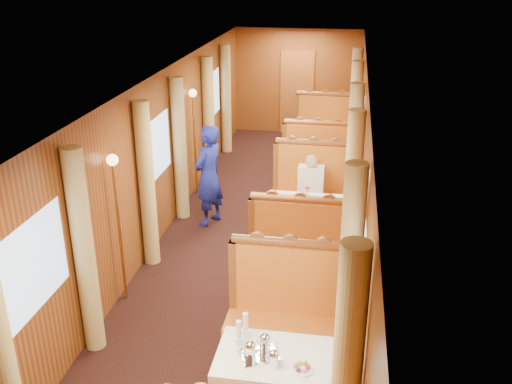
% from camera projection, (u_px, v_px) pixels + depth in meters
% --- Properties ---
extents(floor, '(3.00, 12.00, 0.01)m').
position_uv_depth(floor, '(256.00, 243.00, 8.71)').
color(floor, black).
rests_on(floor, ground).
extents(ceiling, '(3.00, 12.00, 0.01)m').
position_uv_depth(ceiling, '(256.00, 80.00, 7.74)').
color(ceiling, silver).
rests_on(ceiling, wall_left).
extents(wall_far, '(3.00, 0.01, 2.50)m').
position_uv_depth(wall_far, '(297.00, 82.00, 13.69)').
color(wall_far, brown).
rests_on(wall_far, floor).
extents(wall_left, '(0.01, 12.00, 2.50)m').
position_uv_depth(wall_left, '(157.00, 161.00, 8.45)').
color(wall_left, brown).
rests_on(wall_left, floor).
extents(wall_right, '(0.01, 12.00, 2.50)m').
position_uv_depth(wall_right, '(361.00, 173.00, 8.00)').
color(wall_right, brown).
rests_on(wall_right, floor).
extents(doorway_far, '(0.80, 0.04, 2.00)m').
position_uv_depth(doorway_far, '(297.00, 93.00, 13.76)').
color(doorway_far, brown).
rests_on(doorway_far, floor).
extents(banquette_near_aft, '(1.30, 0.55, 1.34)m').
position_uv_depth(banquette_near_aft, '(287.00, 320.00, 6.17)').
color(banquette_near_aft, '#BC4614').
rests_on(banquette_near_aft, floor).
extents(table_mid, '(1.05, 0.72, 0.75)m').
position_uv_depth(table_mid, '(306.00, 225.00, 8.45)').
color(table_mid, white).
rests_on(table_mid, floor).
extents(banquette_mid_fwd, '(1.30, 0.55, 1.34)m').
position_uv_depth(banquette_mid_fwd, '(299.00, 255.00, 7.51)').
color(banquette_mid_fwd, '#BC4614').
rests_on(banquette_mid_fwd, floor).
extents(banquette_mid_aft, '(1.30, 0.55, 1.34)m').
position_uv_depth(banquette_mid_aft, '(311.00, 196.00, 9.35)').
color(banquette_mid_aft, '#BC4614').
rests_on(banquette_mid_aft, floor).
extents(table_far, '(1.05, 0.72, 0.75)m').
position_uv_depth(table_far, '(320.00, 151.00, 11.63)').
color(table_far, white).
rests_on(table_far, floor).
extents(banquette_far_fwd, '(1.30, 0.55, 1.34)m').
position_uv_depth(banquette_far_fwd, '(317.00, 165.00, 10.69)').
color(banquette_far_fwd, '#BC4614').
rests_on(banquette_far_fwd, floor).
extents(banquette_far_aft, '(1.30, 0.55, 1.34)m').
position_uv_depth(banquette_far_aft, '(323.00, 134.00, 12.54)').
color(banquette_far_aft, '#BC4614').
rests_on(banquette_far_aft, floor).
extents(tea_tray, '(0.42, 0.38, 0.01)m').
position_uv_depth(tea_tray, '(259.00, 356.00, 5.10)').
color(tea_tray, silver).
rests_on(tea_tray, table_near).
extents(teapot_left, '(0.20, 0.16, 0.14)m').
position_uv_depth(teapot_left, '(250.00, 352.00, 5.05)').
color(teapot_left, silver).
rests_on(teapot_left, tea_tray).
extents(teapot_right, '(0.19, 0.17, 0.13)m').
position_uv_depth(teapot_right, '(274.00, 360.00, 4.96)').
color(teapot_right, silver).
rests_on(teapot_right, tea_tray).
extents(teapot_back, '(0.21, 0.18, 0.14)m').
position_uv_depth(teapot_back, '(265.00, 344.00, 5.16)').
color(teapot_back, silver).
rests_on(teapot_back, tea_tray).
extents(fruit_plate, '(0.21, 0.21, 0.05)m').
position_uv_depth(fruit_plate, '(302.00, 368.00, 4.94)').
color(fruit_plate, white).
rests_on(fruit_plate, table_near).
extents(cup_inboard, '(0.08, 0.08, 0.26)m').
position_uv_depth(cup_inboard, '(239.00, 336.00, 5.21)').
color(cup_inboard, white).
rests_on(cup_inboard, table_near).
extents(cup_outboard, '(0.08, 0.08, 0.26)m').
position_uv_depth(cup_outboard, '(245.00, 328.00, 5.33)').
color(cup_outboard, white).
rests_on(cup_outboard, table_near).
extents(rose_vase_mid, '(0.06, 0.06, 0.36)m').
position_uv_depth(rose_vase_mid, '(307.00, 191.00, 8.22)').
color(rose_vase_mid, silver).
rests_on(rose_vase_mid, table_mid).
extents(rose_vase_far, '(0.06, 0.06, 0.36)m').
position_uv_depth(rose_vase_far, '(320.00, 125.00, 11.41)').
color(rose_vase_far, silver).
rests_on(rose_vase_far, table_far).
extents(window_left_near, '(0.01, 1.20, 0.90)m').
position_uv_depth(window_left_near, '(32.00, 267.00, 5.19)').
color(window_left_near, '#96ADCE').
rests_on(window_left_near, wall_left).
extents(curtain_left_near_b, '(0.22, 0.22, 2.35)m').
position_uv_depth(curtain_left_near_b, '(84.00, 254.00, 5.99)').
color(curtain_left_near_b, tan).
rests_on(curtain_left_near_b, floor).
extents(window_right_near, '(0.01, 1.20, 0.90)m').
position_uv_depth(window_right_near, '(363.00, 297.00, 4.74)').
color(window_right_near, '#96ADCE').
rests_on(window_right_near, wall_right).
extents(curtain_right_near_b, '(0.22, 0.22, 2.35)m').
position_uv_depth(curtain_right_near_b, '(349.00, 276.00, 5.57)').
color(curtain_right_near_b, tan).
rests_on(curtain_right_near_b, floor).
extents(window_left_mid, '(0.01, 1.20, 0.90)m').
position_uv_depth(window_left_mid, '(157.00, 148.00, 8.37)').
color(window_left_mid, '#96ADCE').
rests_on(window_left_mid, wall_left).
extents(curtain_left_mid_a, '(0.22, 0.22, 2.35)m').
position_uv_depth(curtain_left_mid_a, '(147.00, 185.00, 7.75)').
color(curtain_left_mid_a, tan).
rests_on(curtain_left_mid_a, floor).
extents(curtain_left_mid_b, '(0.22, 0.22, 2.35)m').
position_uv_depth(curtain_left_mid_b, '(180.00, 150.00, 9.17)').
color(curtain_left_mid_b, tan).
rests_on(curtain_left_mid_b, floor).
extents(window_right_mid, '(0.01, 1.20, 0.90)m').
position_uv_depth(window_right_mid, '(361.00, 159.00, 7.92)').
color(window_right_mid, '#96ADCE').
rests_on(window_right_mid, wall_right).
extents(curtain_right_mid_a, '(0.22, 0.22, 2.35)m').
position_uv_depth(curtain_right_mid_a, '(352.00, 199.00, 7.33)').
color(curtain_right_mid_a, tan).
rests_on(curtain_right_mid_a, floor).
extents(curtain_right_mid_b, '(0.22, 0.22, 2.35)m').
position_uv_depth(curtain_right_mid_b, '(353.00, 159.00, 8.75)').
color(curtain_right_mid_b, tan).
rests_on(curtain_right_mid_b, floor).
extents(window_left_far, '(0.01, 1.20, 0.90)m').
position_uv_depth(window_left_far, '(212.00, 95.00, 11.56)').
color(window_left_far, '#96ADCE').
rests_on(window_left_far, wall_left).
extents(curtain_left_far_a, '(0.22, 0.22, 2.35)m').
position_uv_depth(curtain_left_far_a, '(209.00, 118.00, 10.94)').
color(curtain_left_far_a, tan).
rests_on(curtain_left_far_a, floor).
extents(curtain_left_far_b, '(0.22, 0.22, 2.35)m').
position_uv_depth(curtain_left_far_b, '(226.00, 99.00, 12.36)').
color(curtain_left_far_b, tan).
rests_on(curtain_left_far_b, floor).
extents(window_right_far, '(0.01, 1.20, 0.90)m').
position_uv_depth(window_right_far, '(361.00, 100.00, 11.11)').
color(window_right_far, '#96ADCE').
rests_on(window_right_far, wall_right).
extents(curtain_right_far_a, '(0.22, 0.22, 2.35)m').
position_uv_depth(curtain_right_far_a, '(354.00, 125.00, 10.52)').
color(curtain_right_far_a, tan).
rests_on(curtain_right_far_a, floor).
extents(curtain_right_far_b, '(0.22, 0.22, 2.35)m').
position_uv_depth(curtain_right_far_b, '(355.00, 104.00, 11.94)').
color(curtain_right_far_b, tan).
rests_on(curtain_right_far_b, floor).
extents(sconce_left_fore, '(0.14, 0.14, 1.95)m').
position_uv_depth(sconce_left_fore, '(116.00, 199.00, 6.79)').
color(sconce_left_fore, '#BF8C3F').
rests_on(sconce_left_fore, floor).
extents(sconce_right_fore, '(0.14, 0.14, 1.95)m').
position_uv_depth(sconce_right_fore, '(354.00, 215.00, 6.37)').
color(sconce_right_fore, '#BF8C3F').
rests_on(sconce_right_fore, floor).
extents(sconce_left_aft, '(0.14, 0.14, 1.95)m').
position_uv_depth(sconce_left_aft, '(194.00, 121.00, 9.98)').
color(sconce_left_aft, '#BF8C3F').
rests_on(sconce_left_aft, floor).
extents(sconce_right_aft, '(0.14, 0.14, 1.95)m').
position_uv_depth(sconce_right_aft, '(356.00, 128.00, 9.55)').
color(sconce_right_aft, '#BF8C3F').
rests_on(sconce_right_aft, floor).
extents(steward, '(0.60, 0.71, 1.65)m').
position_uv_depth(steward, '(209.00, 176.00, 9.06)').
color(steward, navy).
rests_on(steward, floor).
extents(passenger, '(0.40, 0.44, 0.76)m').
position_uv_depth(passenger, '(311.00, 184.00, 8.96)').
color(passenger, beige).
rests_on(passenger, banquette_mid_aft).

